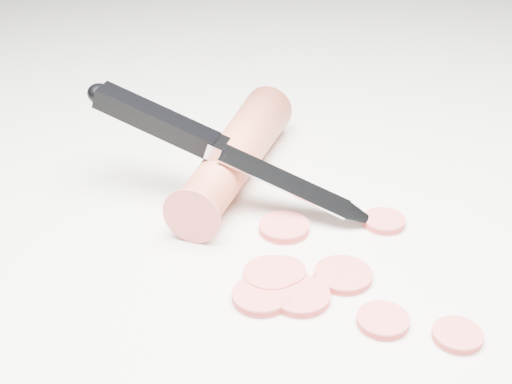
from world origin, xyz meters
TOP-DOWN VIEW (x-y plane):
  - ground at (0.00, 0.00)m, footprint 2.40×2.40m
  - carrot at (0.03, 0.09)m, footprint 0.18×0.14m
  - carrot_slice_0 at (-0.04, -0.06)m, footprint 0.04×0.04m
  - carrot_slice_1 at (-0.05, -0.04)m, footprint 0.04×0.04m
  - carrot_slice_2 at (-0.04, -0.03)m, footprint 0.04×0.04m
  - carrot_slice_3 at (-0.01, -0.11)m, footprint 0.03×0.03m
  - carrot_slice_4 at (0.00, -0.06)m, footprint 0.04×0.04m
  - carrot_slice_5 at (-0.03, -0.03)m, footprint 0.03×0.03m
  - carrot_slice_6 at (0.01, -0.15)m, footprint 0.03×0.03m
  - carrot_slice_7 at (0.01, 0.01)m, footprint 0.04×0.04m
  - carrot_slice_8 at (0.07, -0.03)m, footprint 0.03×0.03m
  - kitchen_knife at (0.01, 0.06)m, footprint 0.15×0.22m

SIDE VIEW (x-z plane):
  - ground at x=0.00m, z-range 0.00..0.00m
  - carrot_slice_6 at x=0.01m, z-range 0.00..0.01m
  - carrot_slice_4 at x=0.00m, z-range 0.00..0.01m
  - carrot_slice_3 at x=-0.01m, z-range 0.00..0.01m
  - carrot_slice_0 at x=-0.04m, z-range 0.00..0.01m
  - carrot_slice_8 at x=0.07m, z-range 0.00..0.01m
  - carrot_slice_1 at x=-0.05m, z-range 0.00..0.01m
  - carrot_slice_7 at x=0.01m, z-range 0.00..0.01m
  - carrot_slice_5 at x=-0.03m, z-range 0.00..0.01m
  - carrot_slice_2 at x=-0.04m, z-range 0.00..0.01m
  - carrot at x=0.03m, z-range 0.00..0.04m
  - kitchen_knife at x=0.01m, z-range 0.00..0.09m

